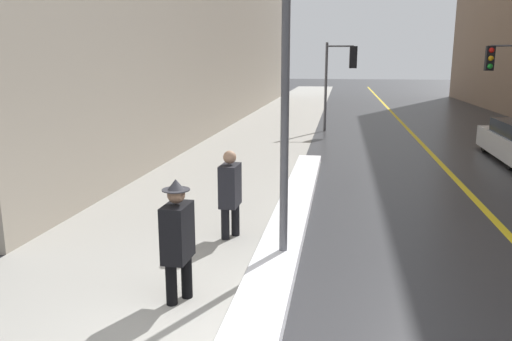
{
  "coord_description": "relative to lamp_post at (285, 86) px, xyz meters",
  "views": [
    {
      "loc": [
        1.05,
        -4.52,
        2.96
      ],
      "look_at": [
        -0.4,
        4.0,
        1.05
      ],
      "focal_mm": 35.0,
      "sensor_mm": 36.0,
      "label": 1
    }
  ],
  "objects": [
    {
      "name": "lamp_post",
      "position": [
        0.0,
        0.0,
        0.0
      ],
      "size": [
        0.28,
        0.28,
        4.3
      ],
      "color": "#515156",
      "rests_on": "ground"
    },
    {
      "name": "road_centre_stripe",
      "position": [
        3.72,
        12.55,
        -2.61
      ],
      "size": [
        0.16,
        80.0,
        0.0
      ],
      "color": "gold",
      "rests_on": "ground"
    },
    {
      "name": "snow_bank_curb",
      "position": [
        -0.08,
        2.32,
        -2.52
      ],
      "size": [
        0.64,
        10.76,
        0.2
      ],
      "color": "white",
      "rests_on": "ground"
    },
    {
      "name": "pedestrian_in_glasses",
      "position": [
        -1.01,
        0.91,
        -1.78
      ],
      "size": [
        0.3,
        0.5,
        1.51
      ],
      "rotation": [
        0.0,
        0.0,
        -1.61
      ],
      "color": "black",
      "rests_on": "ground"
    },
    {
      "name": "sidewalk_slab",
      "position": [
        -2.28,
        12.55,
        -2.61
      ],
      "size": [
        4.0,
        80.0,
        0.01
      ],
      "color": "#9E9B93",
      "rests_on": "ground"
    },
    {
      "name": "pedestrian_in_fedora",
      "position": [
        -1.14,
        -1.45,
        -1.75
      ],
      "size": [
        0.34,
        0.5,
        1.58
      ],
      "rotation": [
        0.0,
        0.0,
        -1.61
      ],
      "color": "black",
      "rests_on": "ground"
    },
    {
      "name": "traffic_light_near",
      "position": [
        0.78,
        14.64,
        0.06
      ],
      "size": [
        1.31,
        0.38,
        3.7
      ],
      "rotation": [
        0.0,
        0.0,
        0.1
      ],
      "color": "#515156",
      "rests_on": "ground"
    },
    {
      "name": "traffic_light_far",
      "position": [
        6.53,
        13.04,
        0.02
      ],
      "size": [
        1.31,
        0.32,
        3.64
      ],
      "rotation": [
        0.0,
        0.0,
        3.19
      ],
      "color": "#515156",
      "rests_on": "ground"
    }
  ]
}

